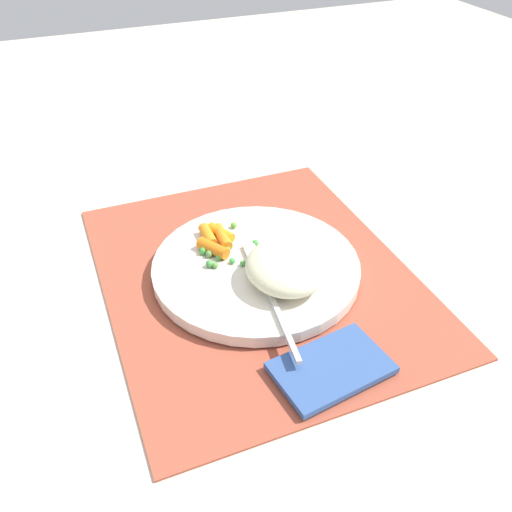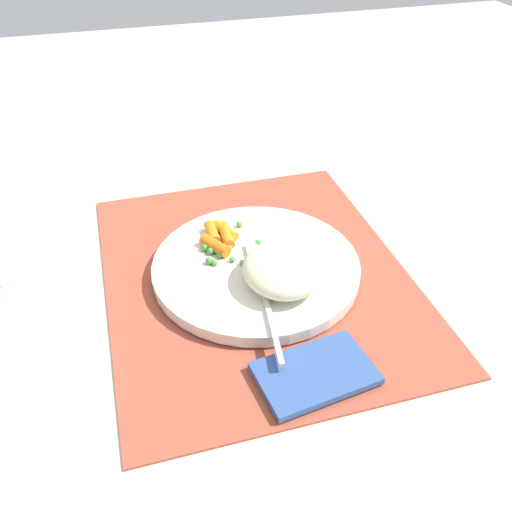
% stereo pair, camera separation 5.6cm
% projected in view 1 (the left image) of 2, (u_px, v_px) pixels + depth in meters
% --- Properties ---
extents(ground_plane, '(2.40, 2.40, 0.00)m').
position_uv_depth(ground_plane, '(256.00, 275.00, 0.70)').
color(ground_plane, beige).
extents(placemat, '(0.46, 0.38, 0.01)m').
position_uv_depth(placemat, '(256.00, 274.00, 0.70)').
color(placemat, '#9E4733').
rests_on(placemat, ground_plane).
extents(plate, '(0.26, 0.26, 0.02)m').
position_uv_depth(plate, '(256.00, 267.00, 0.69)').
color(plate, silver).
rests_on(plate, placemat).
extents(rice_mound, '(0.10, 0.10, 0.04)m').
position_uv_depth(rice_mound, '(286.00, 267.00, 0.64)').
color(rice_mound, beige).
rests_on(rice_mound, plate).
extents(carrot_portion, '(0.07, 0.05, 0.02)m').
position_uv_depth(carrot_portion, '(216.00, 239.00, 0.71)').
color(carrot_portion, orange).
rests_on(carrot_portion, plate).
extents(pea_scatter, '(0.09, 0.08, 0.01)m').
position_uv_depth(pea_scatter, '(223.00, 249.00, 0.70)').
color(pea_scatter, '#438D43').
rests_on(pea_scatter, plate).
extents(fork, '(0.21, 0.04, 0.01)m').
position_uv_depth(fork, '(266.00, 284.00, 0.65)').
color(fork, silver).
rests_on(fork, plate).
extents(napkin, '(0.09, 0.13, 0.01)m').
position_uv_depth(napkin, '(331.00, 368.00, 0.56)').
color(napkin, '#33518C').
rests_on(napkin, placemat).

